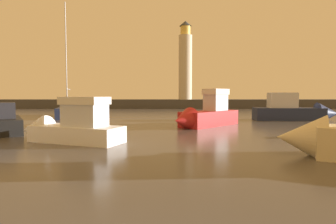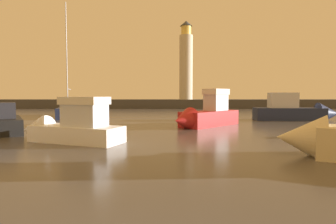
{
  "view_description": "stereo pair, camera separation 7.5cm",
  "coord_description": "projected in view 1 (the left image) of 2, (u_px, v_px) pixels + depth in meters",
  "views": [
    {
      "loc": [
        0.58,
        -2.28,
        2.69
      ],
      "look_at": [
        0.79,
        17.84,
        1.5
      ],
      "focal_mm": 29.44,
      "sensor_mm": 36.0,
      "label": 1
    },
    {
      "loc": [
        0.66,
        -2.28,
        2.69
      ],
      "look_at": [
        0.79,
        17.84,
        1.5
      ],
      "focal_mm": 29.44,
      "sensor_mm": 36.0,
      "label": 2
    }
  ],
  "objects": [
    {
      "name": "ground_plane",
      "position": [
        160.0,
        120.0,
        31.07
      ],
      "size": [
        220.0,
        220.0,
        0.0
      ],
      "primitive_type": "plane",
      "color": "#4C4742"
    },
    {
      "name": "breakwater",
      "position": [
        162.0,
        104.0,
        59.66
      ],
      "size": [
        88.88,
        6.33,
        1.88
      ],
      "primitive_type": "cube",
      "color": "#423F3D",
      "rests_on": "ground_plane"
    },
    {
      "name": "lighthouse",
      "position": [
        185.0,
        63.0,
        59.19
      ],
      "size": [
        2.86,
        2.86,
        16.75
      ],
      "color": "beige",
      "rests_on": "breakwater"
    },
    {
      "name": "motorboat_1",
      "position": [
        66.0,
        127.0,
        16.24
      ],
      "size": [
        7.14,
        4.4,
        3.08
      ],
      "color": "white",
      "rests_on": "ground_plane"
    },
    {
      "name": "motorboat_2",
      "position": [
        205.0,
        115.0,
        24.2
      ],
      "size": [
        6.96,
        7.12,
        3.6
      ],
      "color": "#B21E1E",
      "rests_on": "ground_plane"
    },
    {
      "name": "motorboat_4",
      "position": [
        4.0,
        122.0,
        21.04
      ],
      "size": [
        5.62,
        7.43,
        2.65
      ],
      "color": "black",
      "rests_on": "ground_plane"
    },
    {
      "name": "motorboat_5",
      "position": [
        298.0,
        111.0,
        30.21
      ],
      "size": [
        9.15,
        3.2,
        3.48
      ],
      "color": "#1E284C",
      "rests_on": "ground_plane"
    },
    {
      "name": "sailboat_moored",
      "position": [
        68.0,
        112.0,
        34.65
      ],
      "size": [
        4.16,
        8.85,
        13.95
      ],
      "color": "#1E284C",
      "rests_on": "ground_plane"
    }
  ]
}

